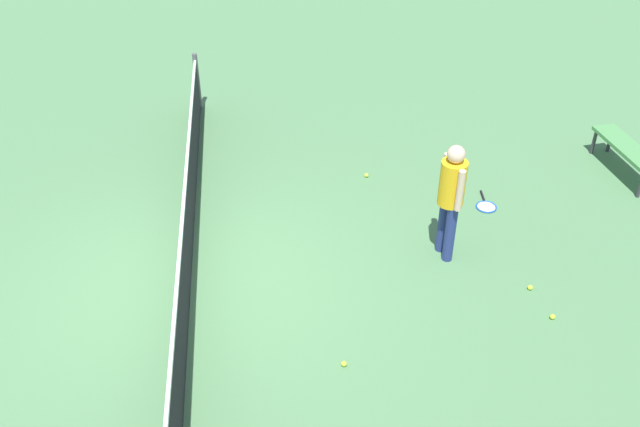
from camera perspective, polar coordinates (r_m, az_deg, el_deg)
The scene contains 9 objects.
ground_plane at distance 9.31m, azimuth -10.49°, elevation -5.60°, with size 40.00×40.00×0.00m, color #4C7A4C.
court_net at distance 9.00m, azimuth -10.83°, elevation -3.20°, with size 10.09×0.09×1.07m.
player_near_side at distance 9.18m, azimuth 10.59°, elevation 1.66°, with size 0.53×0.39×1.70m.
tennis_racket_near_player at distance 10.82m, azimuth 13.31°, elevation 0.62°, with size 0.60×0.34×0.03m.
tennis_ball_near_player at distance 11.22m, azimuth 3.79°, elevation 3.11°, with size 0.07×0.07×0.07m, color #C6E033.
tennis_ball_by_net at distance 9.44m, azimuth 16.68°, elevation -5.78°, with size 0.07×0.07×0.07m, color #C6E033.
tennis_ball_baseline at distance 8.13m, azimuth 1.95°, elevation -12.09°, with size 0.07×0.07×0.07m, color #C6E033.
tennis_ball_stray_left at distance 9.11m, azimuth 18.35°, elevation -7.96°, with size 0.07×0.07×0.07m, color #C6E033.
courtside_bench at distance 12.12m, azimuth 23.71°, elevation 4.71°, with size 1.53×0.56×0.48m.
Camera 1 is at (-7.03, -0.91, 6.04)m, focal length 39.45 mm.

